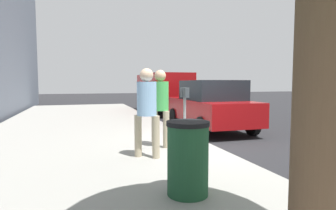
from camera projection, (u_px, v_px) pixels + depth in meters
name	position (u px, v px, depth m)	size (l,w,h in m)	color
ground_plane	(204.00, 146.00, 7.35)	(80.00, 80.00, 0.00)	#232326
sidewalk_slab	(86.00, 152.00, 6.43)	(28.00, 6.00, 0.15)	gray
parking_meter	(185.00, 103.00, 7.25)	(0.36, 0.12, 1.41)	gray
pedestrian_at_meter	(160.00, 101.00, 6.63)	(0.50, 0.40, 1.83)	tan
pedestrian_bystander	(147.00, 105.00, 5.64)	(0.40, 0.47, 1.82)	tan
parked_sedan_near	(210.00, 105.00, 9.96)	(4.45, 2.08, 1.77)	maroon
parked_van_far	(162.00, 91.00, 15.54)	(5.27, 2.27, 2.18)	maroon
trash_bin	(188.00, 158.00, 3.77)	(0.59, 0.59, 1.01)	#1E4C2D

